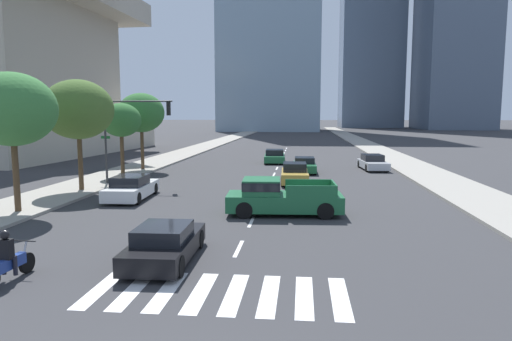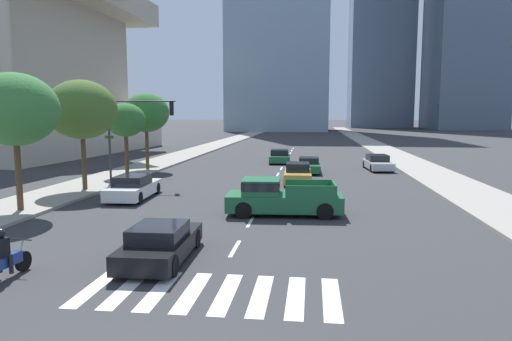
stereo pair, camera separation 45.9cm
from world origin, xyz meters
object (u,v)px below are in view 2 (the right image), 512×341
(sedan_green_3, at_px, (280,157))
(street_tree_second, at_px, (82,110))
(sedan_black_5, at_px, (160,243))
(street_tree_third, at_px, (125,120))
(traffic_signal_far, at_px, (134,123))
(street_tree_nearest, at_px, (14,110))
(sedan_white_2, at_px, (134,188))
(sedan_gold_1, at_px, (298,174))
(pickup_truck, at_px, (278,197))
(street_tree_fourth, at_px, (146,113))
(sedan_silver_0, at_px, (378,163))
(sedan_green_4, at_px, (309,166))
(motorcycle_trailing, at_px, (5,260))

(sedan_green_3, bearing_deg, street_tree_second, 146.79)
(sedan_black_5, bearing_deg, street_tree_third, 24.15)
(traffic_signal_far, height_order, street_tree_nearest, street_tree_nearest)
(sedan_white_2, bearing_deg, sedan_gold_1, -55.14)
(sedan_gold_1, xyz_separation_m, sedan_green_3, (-2.15, 13.11, -0.03))
(sedan_white_2, xyz_separation_m, street_tree_third, (-3.82, 8.28, 3.60))
(street_tree_nearest, relative_size, street_tree_third, 1.20)
(street_tree_nearest, height_order, street_tree_third, street_tree_nearest)
(pickup_truck, distance_m, street_tree_fourth, 20.19)
(sedan_gold_1, height_order, sedan_white_2, sedan_gold_1)
(street_tree_third, bearing_deg, traffic_signal_far, -60.21)
(street_tree_second, bearing_deg, pickup_truck, -22.58)
(sedan_silver_0, relative_size, sedan_green_4, 1.09)
(street_tree_nearest, bearing_deg, traffic_signal_far, 76.77)
(motorcycle_trailing, height_order, sedan_silver_0, motorcycle_trailing)
(sedan_black_5, distance_m, street_tree_nearest, 11.55)
(motorcycle_trailing, height_order, sedan_green_3, motorcycle_trailing)
(sedan_silver_0, distance_m, sedan_green_4, 6.22)
(sedan_gold_1, bearing_deg, motorcycle_trailing, -23.24)
(sedan_silver_0, bearing_deg, sedan_green_3, -123.49)
(sedan_black_5, bearing_deg, sedan_green_3, -4.40)
(pickup_truck, bearing_deg, motorcycle_trailing, 50.26)
(sedan_silver_0, bearing_deg, pickup_truck, -25.58)
(sedan_gold_1, bearing_deg, street_tree_nearest, -50.67)
(street_tree_fourth, bearing_deg, sedan_white_2, -73.06)
(street_tree_fourth, bearing_deg, street_tree_nearest, -90.00)
(sedan_white_2, distance_m, street_tree_nearest, 7.16)
(motorcycle_trailing, xyz_separation_m, sedan_green_3, (5.41, 32.41, 0.01))
(street_tree_nearest, bearing_deg, street_tree_third, 90.00)
(sedan_green_3, xyz_separation_m, street_tree_third, (-10.51, -11.58, 3.61))
(sedan_green_3, distance_m, street_tree_second, 21.27)
(pickup_truck, bearing_deg, street_tree_fourth, -55.49)
(motorcycle_trailing, xyz_separation_m, street_tree_second, (-5.10, 14.42, 4.32))
(sedan_white_2, height_order, sedan_green_4, sedan_white_2)
(sedan_gold_1, height_order, sedan_green_3, sedan_gold_1)
(sedan_gold_1, bearing_deg, traffic_signal_far, -80.39)
(motorcycle_trailing, bearing_deg, sedan_gold_1, -17.66)
(sedan_green_4, relative_size, traffic_signal_far, 0.74)
(street_tree_nearest, height_order, street_tree_second, street_tree_second)
(sedan_silver_0, xyz_separation_m, sedan_green_3, (-8.57, 4.73, 0.01))
(motorcycle_trailing, distance_m, sedan_black_5, 4.36)
(sedan_green_4, bearing_deg, sedan_black_5, -11.96)
(pickup_truck, height_order, street_tree_nearest, street_tree_nearest)
(sedan_green_3, relative_size, street_tree_nearest, 0.73)
(traffic_signal_far, relative_size, street_tree_nearest, 0.89)
(sedan_silver_0, xyz_separation_m, street_tree_second, (-19.09, -13.26, 4.32))
(sedan_gold_1, distance_m, sedan_green_4, 6.02)
(motorcycle_trailing, relative_size, traffic_signal_far, 0.36)
(sedan_white_2, distance_m, sedan_black_5, 11.52)
(sedan_green_4, distance_m, traffic_signal_far, 14.31)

